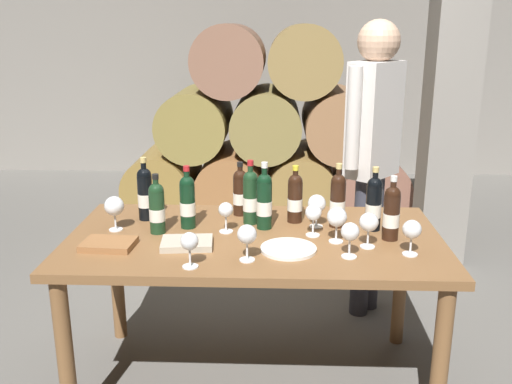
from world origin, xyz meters
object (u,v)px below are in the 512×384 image
(wine_glass_9, at_px, (317,204))
(wine_glass_3, at_px, (247,235))
(wine_bottle_8, at_px, (338,200))
(wine_bottle_9, at_px, (188,201))
(wine_bottle_1, at_px, (374,203))
(wine_bottle_3, at_px, (295,198))
(wine_glass_2, at_px, (350,233))
(leather_ledger, at_px, (187,243))
(wine_glass_8, at_px, (114,207))
(wine_glass_4, at_px, (189,243))
(dining_table, at_px, (254,254))
(wine_bottle_5, at_px, (157,207))
(serving_plate, at_px, (288,249))
(wine_glass_6, at_px, (412,230))
(wine_bottle_4, at_px, (250,197))
(wine_bottle_7, at_px, (392,212))
(wine_bottle_2, at_px, (264,200))
(wine_glass_0, at_px, (337,218))
(wine_bottle_0, at_px, (240,192))
(wine_glass_7, at_px, (313,214))
(wine_bottle_6, at_px, (145,193))
(wine_glass_5, at_px, (226,211))
(sommelier_presenting, at_px, (373,143))
(wine_glass_1, at_px, (369,223))
(tasting_notebook, at_px, (109,244))

(wine_glass_9, bearing_deg, wine_glass_3, -126.65)
(wine_bottle_8, xyz_separation_m, wine_bottle_9, (-0.71, -0.04, -0.00))
(wine_bottle_1, bearing_deg, wine_bottle_3, 164.97)
(wine_bottle_1, relative_size, wine_glass_2, 2.01)
(leather_ledger, bearing_deg, wine_glass_8, 147.32)
(wine_glass_4, bearing_deg, dining_table, 55.91)
(wine_bottle_5, distance_m, serving_plate, 0.64)
(wine_glass_6, bearing_deg, wine_bottle_4, 151.76)
(wine_bottle_7, height_order, wine_glass_6, wine_bottle_7)
(wine_bottle_7, bearing_deg, wine_bottle_1, 115.67)
(wine_bottle_2, distance_m, wine_bottle_5, 0.50)
(wine_glass_3, bearing_deg, wine_glass_0, 30.00)
(wine_bottle_0, height_order, wine_glass_7, wine_bottle_0)
(dining_table, bearing_deg, wine_bottle_2, 68.55)
(wine_bottle_4, relative_size, wine_bottle_8, 1.01)
(wine_glass_6, xyz_separation_m, wine_glass_7, (-0.39, 0.21, -0.00))
(wine_bottle_6, relative_size, wine_glass_5, 2.18)
(wine_bottle_3, xyz_separation_m, wine_glass_4, (-0.43, -0.56, -0.02))
(wine_bottle_7, relative_size, wine_glass_6, 1.92)
(sommelier_presenting, bearing_deg, wine_glass_8, -151.63)
(wine_bottle_4, height_order, wine_glass_8, wine_bottle_4)
(wine_bottle_6, xyz_separation_m, wine_glass_1, (1.04, -0.33, -0.02))
(wine_bottle_8, height_order, tasting_notebook, wine_bottle_8)
(wine_bottle_0, distance_m, sommelier_presenting, 0.86)
(wine_bottle_9, bearing_deg, leather_ledger, -82.71)
(dining_table, bearing_deg, wine_bottle_6, 158.60)
(wine_bottle_0, height_order, wine_glass_0, wine_bottle_0)
(wine_glass_7, height_order, leather_ledger, wine_glass_7)
(wine_bottle_0, distance_m, wine_glass_5, 0.26)
(wine_bottle_2, bearing_deg, wine_bottle_1, -0.06)
(wine_bottle_6, distance_m, wine_glass_9, 0.84)
(wine_glass_4, xyz_separation_m, leather_ledger, (-0.05, 0.22, -0.09))
(serving_plate, bearing_deg, wine_bottle_5, 162.04)
(wine_bottle_0, bearing_deg, wine_bottle_8, -18.52)
(wine_bottle_9, relative_size, wine_glass_4, 2.05)
(wine_bottle_1, bearing_deg, wine_bottle_9, -179.80)
(wine_glass_8, bearing_deg, sommelier_presenting, 28.37)
(wine_bottle_2, distance_m, wine_bottle_4, 0.10)
(wine_glass_3, bearing_deg, wine_bottle_9, 128.03)
(wine_bottle_6, distance_m, wine_glass_0, 0.95)
(wine_bottle_5, distance_m, tasting_notebook, 0.28)
(wine_bottle_6, distance_m, serving_plate, 0.80)
(wine_bottle_8, height_order, wine_glass_1, wine_bottle_8)
(wine_glass_3, height_order, tasting_notebook, wine_glass_3)
(dining_table, relative_size, wine_bottle_2, 5.31)
(wine_bottle_3, height_order, wine_glass_0, wine_bottle_3)
(serving_plate, bearing_deg, wine_glass_5, 143.14)
(wine_glass_1, xyz_separation_m, sommelier_presenting, (0.14, 0.87, 0.17))
(wine_bottle_5, bearing_deg, dining_table, -3.61)
(wine_bottle_9, bearing_deg, dining_table, -18.18)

